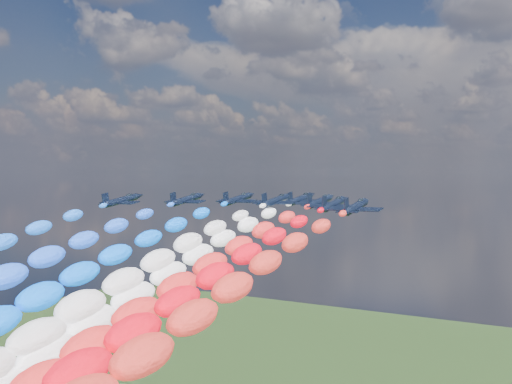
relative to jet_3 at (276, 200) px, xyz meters
The scene contains 13 objects.
jet_0 33.57m from the jet_3, 148.61° to the right, with size 9.70×13.01×2.87m, color black, non-canonical shape.
jet_1 20.55m from the jet_3, 161.99° to the right, with size 9.70×13.01×2.87m, color black, non-canonical shape.
jet_2 11.49m from the jet_3, 169.61° to the left, with size 9.70×13.01×2.87m, color black, non-canonical shape.
trail_2 61.55m from the jet_3, 101.03° to the right, with size 6.71×115.92×39.57m, color #0764FE, non-canonical shape.
jet_3 is the anchor object (origin of this frame).
trail_3 62.49m from the jet_3, 90.00° to the right, with size 6.71×115.92×39.57m, color white, non-canonical shape.
jet_4 9.87m from the jet_3, 85.71° to the left, with size 9.70×13.01×2.87m, color black, non-canonical shape.
trail_4 53.11m from the jet_3, 89.16° to the right, with size 6.71×115.92×39.57m, color white, non-canonical shape.
jet_5 10.14m from the jet_3, ahead, with size 9.70×13.01×2.87m, color black, non-canonical shape.
trail_5 62.32m from the jet_3, 80.30° to the right, with size 6.71×115.92×39.57m, color red, non-canonical shape.
jet_6 19.32m from the jet_3, 24.33° to the right, with size 9.70×13.01×2.87m, color black, non-canonical shape.
trail_6 72.35m from the jet_3, 75.49° to the right, with size 6.71×115.92×39.57m, color #F9081C, non-canonical shape.
jet_7 29.10m from the jet_3, 30.23° to the right, with size 9.70×13.01×2.87m, color black, non-canonical shape.
Camera 1 is at (73.83, -113.02, 115.04)m, focal length 46.67 mm.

